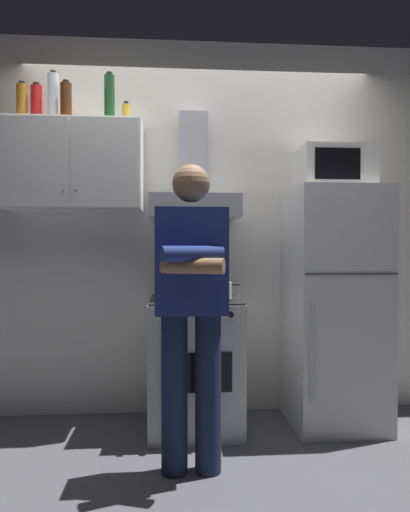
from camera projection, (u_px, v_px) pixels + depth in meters
The scene contains 15 objects.
ground_plane at pixel (205, 443), 2.76m from camera, with size 7.00×7.00×0.00m, color #4C4C51.
back_wall_tiled at pixel (199, 228), 3.34m from camera, with size 4.80×0.10×2.70m, color silver.
upper_cabinet at pixel (75, 166), 3.04m from camera, with size 0.90×0.37×0.60m.
stove_oven at pixel (195, 363), 3.00m from camera, with size 0.60×0.62×0.87m.
range_hood at pixel (194, 190), 3.11m from camera, with size 0.60×0.44×0.75m.
refrigerator at pixel (334, 306), 3.07m from camera, with size 0.60×0.62×1.60m.
microwave at pixel (333, 169), 3.07m from camera, with size 0.48×0.37×0.28m.
person_standing at pixel (191, 304), 2.38m from camera, with size 0.38×0.33×1.64m.
cooking_pot at pixel (216, 290), 2.88m from camera, with size 0.31×0.21×0.11m.
bottle_wine_green at pixel (109, 98), 3.03m from camera, with size 0.07×0.07×0.33m.
bottle_spice_jar at pixel (126, 113), 3.06m from camera, with size 0.05×0.05×0.15m.
bottle_rum_dark at pixel (66, 101), 3.00m from camera, with size 0.07×0.07×0.26m.
bottle_vodka_clear at pixel (53, 97), 3.02m from camera, with size 0.07×0.07×0.34m.
bottle_soda_red at pixel (37, 104), 3.04m from camera, with size 0.08×0.08×0.26m.
bottle_liquor_amber at pixel (22, 102), 3.02m from camera, with size 0.07×0.07×0.26m.
Camera 1 is at (-0.21, -2.73, 1.20)m, focal length 31.62 mm.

